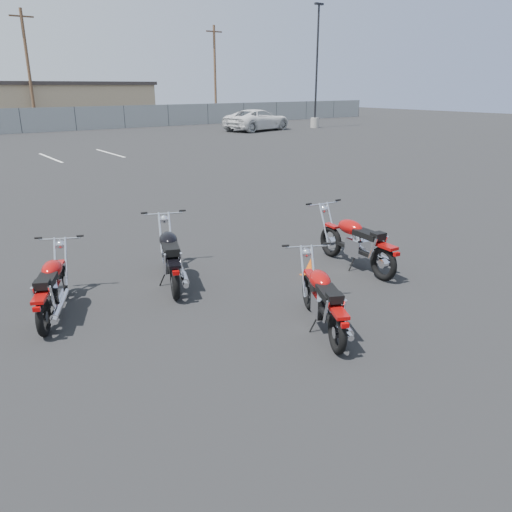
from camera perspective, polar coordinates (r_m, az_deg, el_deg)
ground at (r=7.97m, az=1.40°, el=-5.83°), size 120.00×120.00×0.00m
motorcycle_front_red at (r=8.14m, az=-22.26°, el=-3.36°), size 1.24×1.94×0.98m
motorcycle_second_black at (r=8.87m, az=-9.72°, el=-0.10°), size 1.24×2.15×1.07m
motorcycle_third_red at (r=7.17m, az=7.69°, el=-4.99°), size 1.28×1.95×0.99m
motorcycle_rear_red at (r=9.68m, az=11.43°, el=1.51°), size 0.87×2.25×1.10m
training_cone_near at (r=9.25m, az=6.26°, el=-1.24°), size 0.28×0.28×0.34m
light_pole_east at (r=43.38m, az=6.83°, el=17.53°), size 0.80×0.70×9.45m
tan_building_east at (r=51.79m, az=-20.95°, el=16.07°), size 14.40×9.40×3.70m
utility_pole_c at (r=45.94m, az=-24.57°, el=18.98°), size 1.80×0.24×9.00m
utility_pole_d at (r=53.86m, az=-4.71°, el=20.26°), size 1.80×0.24×9.00m
white_van at (r=40.36m, az=0.18°, el=15.95°), size 4.04×7.08×2.53m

